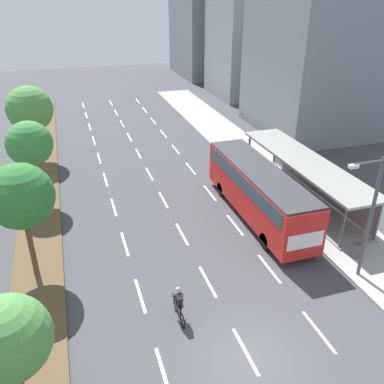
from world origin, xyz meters
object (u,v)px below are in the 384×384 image
Objects in this scene: median_tree_third at (29,144)px; median_tree_fourth at (30,109)px; bus_shelter at (306,175)px; median_tree_nearest at (7,339)px; trash_bin at (357,250)px; cyclist at (179,305)px; median_tree_second at (20,197)px; bus at (258,188)px; streetlight at (369,212)px.

median_tree_fourth reaches higher than median_tree_third.
median_tree_nearest reaches higher than bus_shelter.
bus_shelter is at bearing 81.40° from trash_bin.
trash_bin is (10.56, 1.40, -0.22)m from cyclist.
median_tree_fourth reaches higher than median_tree_second.
median_tree_nearest is (-6.38, -2.74, 2.76)m from cyclist.
bus is at bearing -163.74° from bus_shelter.
median_tree_third is at bearing 89.50° from median_tree_second.
median_tree_second is 17.73m from trash_bin.
cyclist is 15.36m from median_tree_third.
streetlight is (2.17, -7.20, 1.82)m from bus.
median_tree_nearest reaches higher than bus.
median_tree_fourth reaches higher than bus.
median_tree_nearest is (-13.74, -10.04, 1.48)m from bus.
median_tree_third is at bearing 155.00° from bus.
bus_shelter is at bearing 75.96° from streetlight.
median_tree_nearest is 8.24m from median_tree_second.
median_tree_third is at bearing 89.29° from median_tree_nearest.
median_tree_third is 21.05m from trash_bin.
streetlight is at bearing -104.04° from bus_shelter.
median_tree_fourth reaches higher than median_tree_nearest.
streetlight is (15.95, -21.68, -0.63)m from median_tree_fourth.
cyclist is 2.14× the size of trash_bin.
median_tree_nearest is 0.75× the size of streetlight.
median_tree_nearest is 24.55m from median_tree_fourth.
median_tree_fourth is at bearing 91.73° from median_tree_third.
streetlight reaches higher than median_tree_nearest.
median_tree_nearest is 5.73× the size of trash_bin.
median_tree_fourth is at bearing 143.76° from bus_shelter.
median_tree_nearest is at bearing -90.93° from median_tree_second.
median_tree_second is at bearing -170.12° from bus_shelter.
median_tree_second is 16.66m from streetlight.
streetlight reaches higher than trash_bin.
median_tree_third is at bearing -88.27° from median_tree_fourth.
median_tree_third is 6.73× the size of trash_bin.
median_tree_nearest is at bearing -147.93° from bus_shelter.
streetlight is (15.70, -13.51, -0.43)m from median_tree_third.
median_tree_nearest reaches higher than cyclist.
streetlight is (15.91, 2.84, 0.34)m from median_tree_nearest.
median_tree_third is (0.07, 8.18, -0.22)m from median_tree_second.
median_tree_third is 0.88× the size of streetlight.
bus is 13.95m from median_tree_second.
bus_shelter is 2.11× the size of median_tree_fourth.
trash_bin is at bearing -13.49° from median_tree_second.
median_tree_second is 0.96× the size of median_tree_fourth.
cyclist is (-11.64, -8.55, -1.07)m from bus_shelter.
bus_shelter is 4.46m from bus.
median_tree_nearest is 16.37m from median_tree_third.
trash_bin is at bearing 51.58° from streetlight.
median_tree_fourth is (-0.25, 8.18, 0.19)m from median_tree_third.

